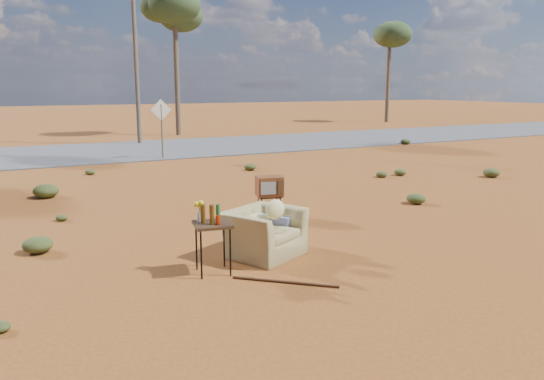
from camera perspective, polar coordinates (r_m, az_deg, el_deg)
name	(u,v)px	position (r m, az deg, el deg)	size (l,w,h in m)	color
ground	(283,253)	(8.68, 1.16, -6.83)	(140.00, 140.00, 0.00)	brown
highway	(106,152)	(22.74, -17.41, 3.96)	(140.00, 7.00, 0.04)	#565659
armchair	(266,226)	(8.53, -0.63, -3.86)	(1.49, 1.36, 1.00)	#9C8C55
tv_unit	(269,187)	(10.91, -0.29, 0.34)	(0.61, 0.54, 0.85)	black
side_table	(210,221)	(7.66, -6.73, -3.34)	(0.60, 0.60, 1.05)	#372514
rusty_bar	(285,282)	(7.42, 1.41, -9.85)	(0.04, 0.04, 1.51)	#4A2813
road_sign	(161,118)	(20.03, -11.82, 7.58)	(0.78, 0.06, 2.19)	brown
eucalyptus_center	(175,13)	(29.86, -10.44, 18.23)	(3.20, 3.20, 7.60)	brown
eucalyptus_right	(390,39)	(40.75, 12.54, 15.53)	(3.20, 3.20, 7.10)	brown
utility_pole_center	(136,52)	(25.48, -14.47, 14.15)	(1.40, 0.20, 8.00)	brown
scrub_patch	(158,199)	(12.32, -12.20, -0.98)	(17.49, 8.07, 0.33)	#414C21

